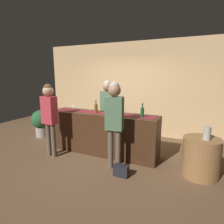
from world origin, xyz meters
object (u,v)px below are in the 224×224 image
round_side_table (201,157)px  wine_glass_far_end (120,110)px  wine_glass_near_customer (109,110)px  potted_plant_tall (41,121)px  wine_bottle_green (142,112)px  customer_browsing (49,113)px  handbag (121,171)px  wine_glass_mid_counter (74,106)px  vase_on_side_table (207,133)px  wine_bottle_amber (96,108)px  customer_sipping (114,116)px  bartender (107,105)px

round_side_table → wine_glass_far_end: bearing=173.1°
wine_glass_near_customer → wine_glass_far_end: size_ratio=1.00×
potted_plant_tall → wine_bottle_green: bearing=-5.6°
wine_glass_far_end → round_side_table: (1.74, -0.21, -0.73)m
customer_browsing → potted_plant_tall: (-1.29, 0.99, -0.57)m
round_side_table → wine_bottle_green: bearing=172.1°
wine_glass_far_end → potted_plant_tall: size_ratio=0.17×
wine_glass_far_end → customer_browsing: 1.60m
handbag → round_side_table: bearing=25.9°
wine_glass_mid_counter → potted_plant_tall: 1.55m
customer_browsing → vase_on_side_table: 3.28m
wine_bottle_amber → customer_browsing: 1.07m
wine_glass_far_end → customer_browsing: customer_browsing is taller
handbag → vase_on_side_table: bearing=23.7°
wine_glass_mid_counter → customer_browsing: (-0.12, -0.77, -0.05)m
wine_bottle_green → customer_sipping: bearing=-123.1°
customer_sipping → vase_on_side_table: customer_sipping is taller
bartender → vase_on_side_table: bartender is taller
wine_glass_far_end → wine_glass_near_customer: bearing=-168.9°
customer_sipping → handbag: customer_sipping is taller
wine_glass_near_customer → customer_browsing: bearing=-150.9°
wine_glass_mid_counter → handbag: wine_glass_mid_counter is taller
wine_glass_near_customer → potted_plant_tall: (-2.48, 0.33, -0.61)m
wine_bottle_amber → vase_on_side_table: 2.41m
customer_browsing → handbag: size_ratio=6.06×
handbag → wine_bottle_green: bearing=79.9°
wine_bottle_green → vase_on_side_table: bearing=-9.2°
bartender → vase_on_side_table: (2.40, -0.81, -0.23)m
round_side_table → potted_plant_tall: (-4.47, 0.49, 0.11)m
customer_sipping → potted_plant_tall: bearing=154.8°
customer_sipping → potted_plant_tall: size_ratio=2.11×
wine_bottle_amber → round_side_table: size_ratio=0.41×
wine_bottle_amber → handbag: 1.62m
wine_glass_near_customer → wine_glass_mid_counter: 1.07m
wine_glass_near_customer → handbag: bearing=-51.8°
wine_glass_near_customer → wine_glass_mid_counter: bearing=174.1°
wine_glass_far_end → bartender: bartender is taller
wine_glass_near_customer → round_side_table: bearing=-4.7°
wine_glass_near_customer → round_side_table: size_ratio=0.19×
wine_bottle_green → potted_plant_tall: bearing=174.4°
potted_plant_tall → wine_glass_mid_counter: bearing=-8.8°
customer_browsing → round_side_table: customer_browsing is taller
bartender → potted_plant_tall: bearing=10.6°
bartender → customer_browsing: (-0.84, -1.27, -0.04)m
customer_browsing → round_side_table: (3.18, 0.50, -0.68)m
wine_bottle_green → potted_plant_tall: size_ratio=0.36×
customer_browsing → wine_glass_mid_counter: bearing=87.0°
wine_glass_near_customer → wine_glass_mid_counter: (-1.07, 0.11, 0.00)m
customer_browsing → vase_on_side_table: (3.24, 0.46, -0.19)m
wine_glass_far_end → bartender: size_ratio=0.08×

